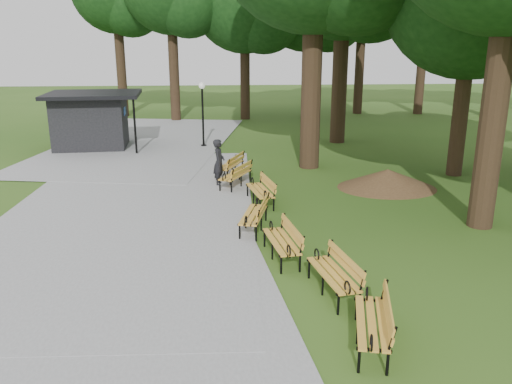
{
  "coord_description": "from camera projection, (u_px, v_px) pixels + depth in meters",
  "views": [
    {
      "loc": [
        -1.06,
        -12.65,
        5.06
      ],
      "look_at": [
        -0.07,
        0.8,
        1.1
      ],
      "focal_mm": 36.21,
      "sensor_mm": 36.0,
      "label": 1
    }
  ],
  "objects": [
    {
      "name": "person",
      "position": [
        219.0,
        162.0,
        18.61
      ],
      "size": [
        0.48,
        0.66,
        1.69
      ],
      "primitive_type": "imported",
      "rotation": [
        0.0,
        0.0,
        1.44
      ],
      "color": "black",
      "rests_on": "ground"
    },
    {
      "name": "path",
      "position": [
        126.0,
        208.0,
        16.19
      ],
      "size": [
        12.0,
        38.0,
        0.06
      ],
      "primitive_type": "cube",
      "color": "gray",
      "rests_on": "ground"
    },
    {
      "name": "dirt_mound",
      "position": [
        387.0,
        179.0,
        18.39
      ],
      "size": [
        2.95,
        2.95,
        0.68
      ],
      "primitive_type": "cone",
      "color": "#47301C",
      "rests_on": "ground"
    },
    {
      "name": "lamp_post",
      "position": [
        202.0,
        101.0,
        25.04
      ],
      "size": [
        0.32,
        0.32,
        3.15
      ],
      "color": "black",
      "rests_on": "ground"
    },
    {
      "name": "kiosk",
      "position": [
        91.0,
        120.0,
        25.06
      ],
      "size": [
        4.58,
        4.06,
        2.7
      ],
      "primitive_type": null,
      "rotation": [
        0.0,
        0.0,
        0.07
      ],
      "color": "black",
      "rests_on": "ground"
    },
    {
      "name": "bench_5",
      "position": [
        235.0,
        175.0,
        18.49
      ],
      "size": [
        1.43,
        1.98,
        0.88
      ],
      "primitive_type": null,
      "rotation": [
        0.0,
        0.0,
        -2.04
      ],
      "color": "gold",
      "rests_on": "ground"
    },
    {
      "name": "ground",
      "position": [
        261.0,
        240.0,
        13.61
      ],
      "size": [
        100.0,
        100.0,
        0.0
      ],
      "primitive_type": "plane",
      "color": "#2B4E16",
      "rests_on": "ground"
    },
    {
      "name": "bench_2",
      "position": [
        281.0,
        242.0,
        12.35
      ],
      "size": [
        0.9,
        1.97,
        0.88
      ],
      "primitive_type": null,
      "rotation": [
        0.0,
        0.0,
        -1.43
      ],
      "color": "gold",
      "rests_on": "ground"
    },
    {
      "name": "bench_4",
      "position": [
        260.0,
        191.0,
        16.54
      ],
      "size": [
        0.96,
        1.98,
        0.88
      ],
      "primitive_type": null,
      "rotation": [
        0.0,
        0.0,
        -1.39
      ],
      "color": "gold",
      "rests_on": "ground"
    },
    {
      "name": "bench_1",
      "position": [
        333.0,
        274.0,
        10.61
      ],
      "size": [
        0.96,
        1.98,
        0.88
      ],
      "primitive_type": null,
      "rotation": [
        0.0,
        0.0,
        -1.4
      ],
      "color": "gold",
      "rests_on": "ground"
    },
    {
      "name": "bench_0",
      "position": [
        371.0,
        322.0,
        8.81
      ],
      "size": [
        1.06,
        2.0,
        0.88
      ],
      "primitive_type": null,
      "rotation": [
        0.0,
        0.0,
        -1.81
      ],
      "color": "gold",
      "rests_on": "ground"
    },
    {
      "name": "bench_3",
      "position": [
        253.0,
        215.0,
        14.24
      ],
      "size": [
        1.09,
        2.0,
        0.88
      ],
      "primitive_type": null,
      "rotation": [
        0.0,
        0.0,
        -1.82
      ],
      "color": "gold",
      "rests_on": "ground"
    },
    {
      "name": "bench_6",
      "position": [
        230.0,
        165.0,
        19.96
      ],
      "size": [
        1.32,
        2.0,
        0.88
      ],
      "primitive_type": null,
      "rotation": [
        0.0,
        0.0,
        -1.96
      ],
      "color": "gold",
      "rests_on": "ground"
    }
  ]
}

